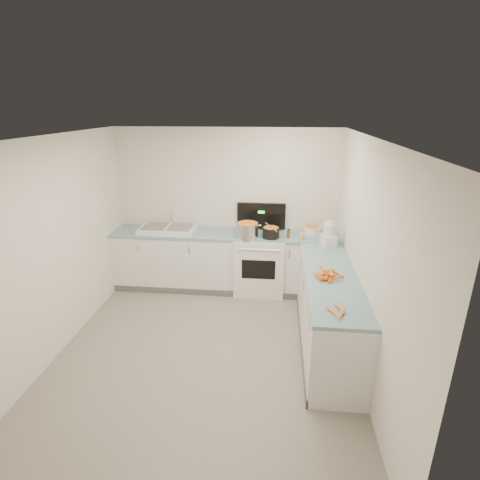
# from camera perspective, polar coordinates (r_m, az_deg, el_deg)

# --- Properties ---
(floor) EXTENTS (3.50, 4.00, 0.00)m
(floor) POSITION_cam_1_polar(r_m,az_deg,el_deg) (4.73, -5.18, -16.56)
(floor) COLOR gray
(floor) RESTS_ON ground
(ceiling) EXTENTS (3.50, 4.00, 0.00)m
(ceiling) POSITION_cam_1_polar(r_m,az_deg,el_deg) (3.82, -6.37, 15.18)
(ceiling) COLOR silver
(ceiling) RESTS_ON ground
(wall_back) EXTENTS (3.50, 0.00, 2.50)m
(wall_back) POSITION_cam_1_polar(r_m,az_deg,el_deg) (5.99, -1.99, 4.82)
(wall_back) COLOR silver
(wall_back) RESTS_ON ground
(wall_front) EXTENTS (3.50, 0.00, 2.50)m
(wall_front) POSITION_cam_1_polar(r_m,az_deg,el_deg) (2.46, -15.40, -20.26)
(wall_front) COLOR silver
(wall_front) RESTS_ON ground
(wall_left) EXTENTS (0.00, 4.00, 2.50)m
(wall_left) POSITION_cam_1_polar(r_m,az_deg,el_deg) (4.77, -26.79, -1.36)
(wall_left) COLOR silver
(wall_left) RESTS_ON ground
(wall_right) EXTENTS (0.00, 4.00, 2.50)m
(wall_right) POSITION_cam_1_polar(r_m,az_deg,el_deg) (4.15, 18.73, -3.23)
(wall_right) COLOR silver
(wall_right) RESTS_ON ground
(counter_back) EXTENTS (3.50, 0.62, 0.94)m
(counter_back) POSITION_cam_1_polar(r_m,az_deg,el_deg) (5.96, -2.29, -3.19)
(counter_back) COLOR white
(counter_back) RESTS_ON ground
(counter_right) EXTENTS (0.62, 2.20, 0.94)m
(counter_right) POSITION_cam_1_polar(r_m,az_deg,el_deg) (4.70, 13.29, -10.48)
(counter_right) COLOR white
(counter_right) RESTS_ON ground
(stove) EXTENTS (0.76, 0.65, 1.36)m
(stove) POSITION_cam_1_polar(r_m,az_deg,el_deg) (5.90, 3.00, -3.42)
(stove) COLOR white
(stove) RESTS_ON ground
(sink) EXTENTS (0.86, 0.52, 0.31)m
(sink) POSITION_cam_1_polar(r_m,az_deg,el_deg) (5.97, -10.94, 1.70)
(sink) COLOR white
(sink) RESTS_ON counter_back
(steel_pot) EXTENTS (0.36, 0.36, 0.24)m
(steel_pot) POSITION_cam_1_polar(r_m,az_deg,el_deg) (5.57, 1.12, 1.41)
(steel_pot) COLOR silver
(steel_pot) RESTS_ON stove
(black_pot) EXTENTS (0.26, 0.26, 0.18)m
(black_pot) POSITION_cam_1_polar(r_m,az_deg,el_deg) (5.58, 4.72, 1.03)
(black_pot) COLOR black
(black_pot) RESTS_ON stove
(wooden_spoon) EXTENTS (0.19, 0.40, 0.02)m
(wooden_spoon) POSITION_cam_1_polar(r_m,az_deg,el_deg) (5.55, 4.75, 2.00)
(wooden_spoon) COLOR #AD7A47
(wooden_spoon) RESTS_ON black_pot
(mixing_bowl) EXTENTS (0.32, 0.32, 0.12)m
(mixing_bowl) POSITION_cam_1_polar(r_m,az_deg,el_deg) (5.83, 10.91, 1.46)
(mixing_bowl) COLOR white
(mixing_bowl) RESTS_ON counter_back
(extract_bottle) EXTENTS (0.05, 0.05, 0.12)m
(extract_bottle) POSITION_cam_1_polar(r_m,az_deg,el_deg) (5.61, 7.38, 0.92)
(extract_bottle) COLOR #593319
(extract_bottle) RESTS_ON counter_back
(spice_jar) EXTENTS (0.05, 0.05, 0.09)m
(spice_jar) POSITION_cam_1_polar(r_m,az_deg,el_deg) (5.55, 9.35, 0.48)
(spice_jar) COLOR #E5B266
(spice_jar) RESTS_ON counter_back
(food_processor) EXTENTS (0.23, 0.26, 0.36)m
(food_processor) POSITION_cam_1_polar(r_m,az_deg,el_deg) (5.36, 13.37, 0.73)
(food_processor) COLOR white
(food_processor) RESTS_ON counter_right
(carrot_pile) EXTENTS (0.38, 0.38, 0.08)m
(carrot_pile) POSITION_cam_1_polar(r_m,az_deg,el_deg) (4.42, 12.85, -5.17)
(carrot_pile) COLOR orange
(carrot_pile) RESTS_ON counter_right
(peeled_carrots) EXTENTS (0.18, 0.30, 0.04)m
(peeled_carrots) POSITION_cam_1_polar(r_m,az_deg,el_deg) (3.73, 14.71, -10.51)
(peeled_carrots) COLOR orange
(peeled_carrots) RESTS_ON counter_right
(peelings) EXTENTS (0.24, 0.25, 0.01)m
(peelings) POSITION_cam_1_polar(r_m,az_deg,el_deg) (6.04, -12.87, 2.14)
(peelings) COLOR tan
(peelings) RESTS_ON sink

